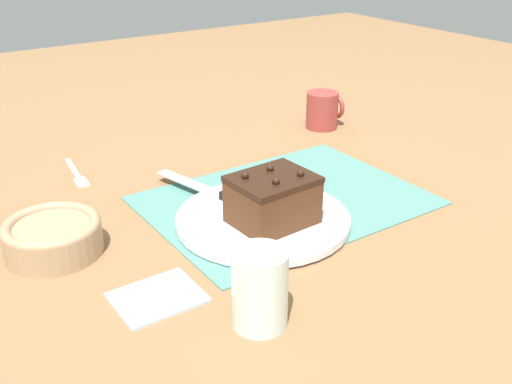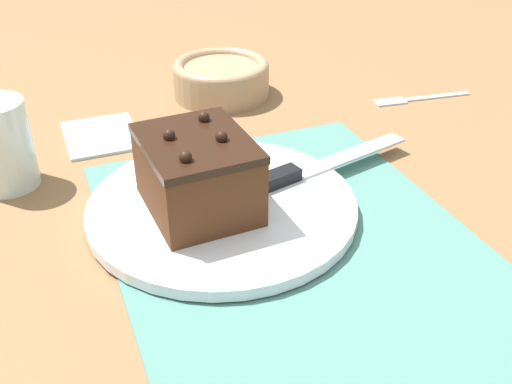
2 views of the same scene
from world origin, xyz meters
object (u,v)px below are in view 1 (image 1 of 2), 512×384
at_px(dessert_fork, 77,174).
at_px(drinking_glass, 260,289).
at_px(chocolate_cake, 273,199).
at_px(coffee_mug, 323,110).
at_px(small_bowl, 53,236).
at_px(serving_knife, 222,194).
at_px(cake_plate, 263,219).

bearing_deg(dessert_fork, drinking_glass, 100.05).
bearing_deg(chocolate_cake, coffee_mug, 41.22).
bearing_deg(coffee_mug, chocolate_cake, -138.78).
bearing_deg(coffee_mug, small_bowl, -163.04).
bearing_deg(dessert_fork, serving_knife, 128.05).
bearing_deg(drinking_glass, dessert_fork, 93.38).
bearing_deg(small_bowl, chocolate_cake, -22.75).
relative_size(cake_plate, dessert_fork, 1.83).
bearing_deg(drinking_glass, cake_plate, 54.28).
height_order(serving_knife, drinking_glass, drinking_glass).
xyz_separation_m(coffee_mug, dessert_fork, (-0.56, 0.05, -0.04)).
bearing_deg(small_bowl, cake_plate, -18.71).
xyz_separation_m(chocolate_cake, serving_knife, (-0.02, 0.12, -0.03)).
relative_size(cake_plate, chocolate_cake, 2.19).
xyz_separation_m(cake_plate, drinking_glass, (-0.15, -0.20, 0.04)).
distance_m(small_bowl, coffee_mug, 0.71).
distance_m(drinking_glass, dessert_fork, 0.56).
relative_size(cake_plate, coffee_mug, 3.36).
height_order(serving_knife, small_bowl, small_bowl).
bearing_deg(cake_plate, small_bowl, 161.29).
bearing_deg(dessert_fork, small_bowl, 71.39).
height_order(coffee_mug, dessert_fork, coffee_mug).
bearing_deg(small_bowl, dessert_fork, 64.72).
relative_size(chocolate_cake, coffee_mug, 1.53).
relative_size(serving_knife, coffee_mug, 2.84).
xyz_separation_m(cake_plate, dessert_fork, (-0.18, 0.36, -0.01)).
relative_size(cake_plate, drinking_glass, 2.79).
height_order(cake_plate, chocolate_cake, chocolate_cake).
xyz_separation_m(serving_knife, coffee_mug, (0.40, 0.22, 0.02)).
relative_size(drinking_glass, small_bowl, 0.71).
distance_m(serving_knife, small_bowl, 0.28).
bearing_deg(drinking_glass, small_bowl, 116.85).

